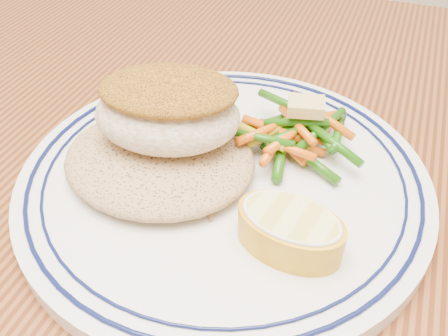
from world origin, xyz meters
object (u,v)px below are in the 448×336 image
Objects in this scene: plate at (224,179)px; rice_pilaf at (159,156)px; dining_table at (256,316)px; lemon_wedge at (290,229)px; fish_fillet at (168,109)px; vegetable_pile at (292,134)px.

plate is 2.13× the size of rice_pilaf.
dining_table is at bearing -40.70° from plate.
lemon_wedge reaches higher than plate.
rice_pilaf is 0.11m from lemon_wedge.
fish_fillet is at bearing 154.29° from lemon_wedge.
vegetable_pile is (0.08, 0.06, -0.00)m from rice_pilaf.
rice_pilaf is 0.10m from vegetable_pile.
dining_table is at bearing 143.84° from lemon_wedge.
dining_table is 13.46× the size of vegetable_pile.
plate is 0.06m from vegetable_pile.
fish_fillet is (-0.04, -0.00, 0.05)m from plate.
rice_pilaf is 1.87× the size of lemon_wedge.
lemon_wedge is (0.02, -0.10, 0.00)m from vegetable_pile.
rice_pilaf is at bearing 165.63° from dining_table.
fish_fillet is (-0.08, 0.03, 0.16)m from dining_table.
fish_fillet is 1.56× the size of lemon_wedge.
dining_table is 10.70× the size of rice_pilaf.
dining_table is 0.18m from fish_fillet.
rice_pilaf is at bearing -164.26° from plate.
dining_table is at bearing -88.23° from vegetable_pile.
rice_pilaf and lemon_wedge have the same top height.
plate is 4.00× the size of lemon_wedge.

